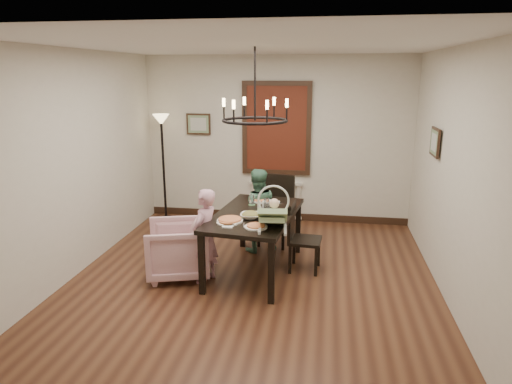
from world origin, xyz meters
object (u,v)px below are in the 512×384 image
(drinking_glass, at_px, (268,209))
(seated_man, at_px, (257,217))
(baby_bouncer, at_px, (273,214))
(chair_right, at_px, (305,236))
(chair_far, at_px, (275,211))
(floor_lamp, at_px, (164,170))
(elderly_woman, at_px, (205,244))
(dining_table, at_px, (255,219))
(armchair, at_px, (178,249))

(drinking_glass, bearing_deg, seated_man, 109.83)
(baby_bouncer, distance_m, drinking_glass, 0.56)
(chair_right, xyz_separation_m, seated_man, (-0.72, 0.56, 0.04))
(seated_man, bearing_deg, drinking_glass, 95.63)
(chair_far, xyz_separation_m, chair_right, (0.49, -0.86, -0.06))
(drinking_glass, bearing_deg, floor_lamp, 137.67)
(elderly_woman, distance_m, drinking_glass, 0.89)
(floor_lamp, bearing_deg, dining_table, -44.68)
(dining_table, relative_size, elderly_woman, 1.83)
(seated_man, distance_m, floor_lamp, 2.18)
(chair_right, xyz_separation_m, armchair, (-1.57, -0.42, -0.11))
(dining_table, bearing_deg, chair_far, 88.82)
(seated_man, height_order, baby_bouncer, baby_bouncer)
(chair_far, distance_m, seated_man, 0.38)
(chair_right, xyz_separation_m, drinking_glass, (-0.47, -0.15, 0.39))
(dining_table, relative_size, floor_lamp, 0.99)
(drinking_glass, bearing_deg, chair_far, 91.53)
(baby_bouncer, height_order, drinking_glass, baby_bouncer)
(elderly_woman, height_order, drinking_glass, elderly_woman)
(seated_man, height_order, floor_lamp, floor_lamp)
(dining_table, relative_size, seated_man, 1.78)
(elderly_woman, xyz_separation_m, baby_bouncer, (0.85, -0.16, 0.47))
(chair_right, height_order, drinking_glass, chair_right)
(dining_table, bearing_deg, armchair, -156.30)
(elderly_woman, bearing_deg, armchair, -89.21)
(dining_table, distance_m, elderly_woman, 0.71)
(dining_table, bearing_deg, baby_bouncer, -54.92)
(chair_far, bearing_deg, seated_man, -115.32)
(armchair, bearing_deg, chair_far, 123.55)
(drinking_glass, distance_m, floor_lamp, 2.78)
(chair_right, xyz_separation_m, baby_bouncer, (-0.34, -0.69, 0.50))
(armchair, xyz_separation_m, floor_lamp, (-0.95, 2.15, 0.55))
(drinking_glass, bearing_deg, dining_table, 177.87)
(chair_far, height_order, elderly_woman, chair_far)
(chair_far, distance_m, chair_right, 0.99)
(armchair, relative_size, drinking_glass, 6.04)
(chair_right, distance_m, seated_man, 0.91)
(armchair, bearing_deg, seated_man, 122.74)
(dining_table, bearing_deg, drinking_glass, 4.76)
(elderly_woman, bearing_deg, seated_man, 172.14)
(elderly_woman, xyz_separation_m, drinking_glass, (0.72, 0.38, 0.37))
(dining_table, bearing_deg, seated_man, 103.90)
(chair_far, xyz_separation_m, seated_man, (-0.23, -0.30, -0.02))
(armchair, height_order, elderly_woman, elderly_woman)
(chair_right, distance_m, elderly_woman, 1.30)
(seated_man, xyz_separation_m, drinking_glass, (0.25, -0.71, 0.35))
(chair_far, xyz_separation_m, drinking_glass, (0.03, -1.01, 0.33))
(armchair, bearing_deg, dining_table, 90.50)
(chair_far, relative_size, baby_bouncer, 2.00)
(chair_far, bearing_deg, chair_right, -48.18)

